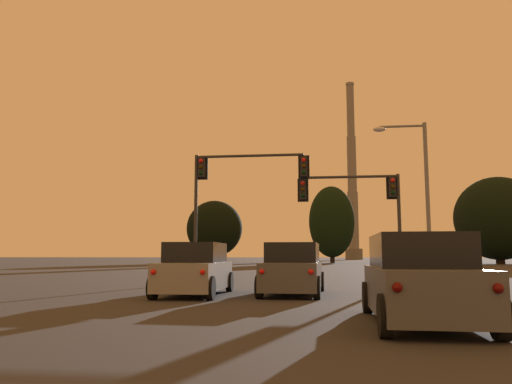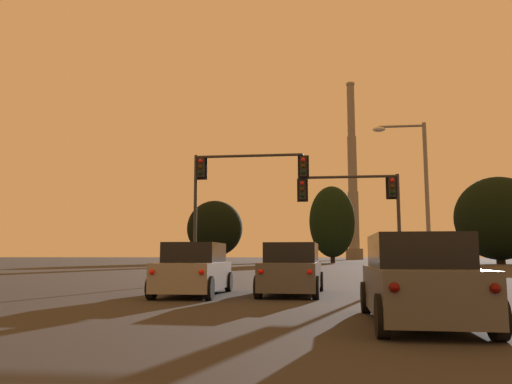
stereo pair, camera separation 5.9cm
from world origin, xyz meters
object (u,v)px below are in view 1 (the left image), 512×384
suv_center_lane_front (293,269)px  traffic_light_overhead_left (232,184)px  smokestack (352,189)px  traffic_light_overhead_right (364,200)px  suv_left_lane_front (195,270)px  suv_right_lane_second (420,280)px  street_lamp (419,184)px

suv_center_lane_front → traffic_light_overhead_left: bearing=118.9°
traffic_light_overhead_left → smokestack: bearing=83.3°
suv_center_lane_front → traffic_light_overhead_right: size_ratio=0.89×
suv_center_lane_front → traffic_light_overhead_right: (3.31, 7.81, 3.38)m
suv_left_lane_front → smokestack: bearing=82.7°
traffic_light_overhead_right → suv_center_lane_front: bearing=-113.0°
suv_right_lane_second → street_lamp: (2.96, 14.64, 4.06)m
suv_left_lane_front → suv_center_lane_front: bearing=11.1°
suv_left_lane_front → suv_center_lane_front: same height
traffic_light_overhead_left → suv_right_lane_second: bearing=-65.8°
street_lamp → smokestack: bearing=87.5°
suv_center_lane_front → traffic_light_overhead_left: size_ratio=0.74×
suv_left_lane_front → traffic_light_overhead_right: size_ratio=0.88×
traffic_light_overhead_right → street_lamp: 2.83m
suv_center_lane_front → street_lamp: bearing=52.5°
traffic_light_overhead_left → smokestack: 131.97m
traffic_light_overhead_right → street_lamp: bearing=-13.8°
smokestack → suv_right_lane_second: bearing=-93.4°
smokestack → suv_center_lane_front: bearing=-94.9°
street_lamp → suv_right_lane_second: bearing=-101.4°
suv_right_lane_second → suv_left_lane_front: bearing=134.9°
street_lamp → suv_center_lane_front: bearing=-129.9°
suv_left_lane_front → smokestack: size_ratio=0.09×
suv_right_lane_second → smokestack: bearing=87.6°
suv_center_lane_front → street_lamp: street_lamp is taller
suv_left_lane_front → street_lamp: street_lamp is taller
traffic_light_overhead_right → street_lamp: (2.67, -0.65, 0.68)m
traffic_light_overhead_left → traffic_light_overhead_right: bearing=7.0°
suv_left_lane_front → suv_center_lane_front: size_ratio=0.99×
suv_left_lane_front → traffic_light_overhead_right: 11.42m
suv_center_lane_front → traffic_light_overhead_left: (-3.48, 6.98, 4.23)m
suv_left_lane_front → traffic_light_overhead_right: (6.77, 8.55, 3.38)m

